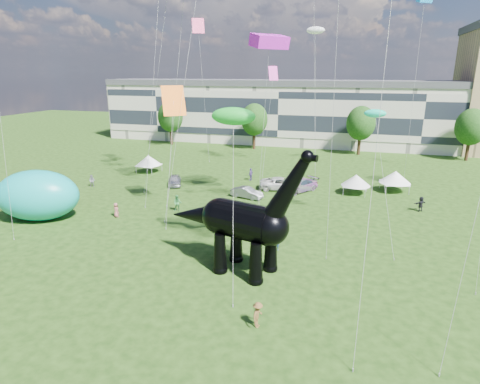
# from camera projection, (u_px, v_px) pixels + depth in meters

# --- Properties ---
(ground) EXTENTS (220.00, 220.00, 0.00)m
(ground) POSITION_uv_depth(u_px,v_px,m) (230.00, 294.00, 27.96)
(ground) COLOR #16330C
(ground) RESTS_ON ground
(terrace_row) EXTENTS (78.00, 11.00, 12.00)m
(terrace_row) POSITION_uv_depth(u_px,v_px,m) (283.00, 114.00, 85.29)
(terrace_row) COLOR beige
(terrace_row) RESTS_ON ground
(tree_far_left) EXTENTS (5.20, 5.20, 9.44)m
(tree_far_left) POSITION_uv_depth(u_px,v_px,m) (170.00, 114.00, 82.90)
(tree_far_left) COLOR #382314
(tree_far_left) RESTS_ON ground
(tree_mid_left) EXTENTS (5.20, 5.20, 9.44)m
(tree_mid_left) POSITION_uv_depth(u_px,v_px,m) (254.00, 117.00, 78.02)
(tree_mid_left) COLOR #382314
(tree_mid_left) RESTS_ON ground
(tree_mid_right) EXTENTS (5.20, 5.20, 9.44)m
(tree_mid_right) POSITION_uv_depth(u_px,v_px,m) (361.00, 120.00, 72.61)
(tree_mid_right) COLOR #382314
(tree_mid_right) RESTS_ON ground
(tree_far_right) EXTENTS (5.20, 5.20, 9.44)m
(tree_far_right) POSITION_uv_depth(u_px,v_px,m) (472.00, 124.00, 67.73)
(tree_far_right) COLOR #382314
(tree_far_right) RESTS_ON ground
(dinosaur_sculpture) EXTENTS (12.71, 5.23, 10.42)m
(dinosaur_sculpture) POSITION_uv_depth(u_px,v_px,m) (239.00, 222.00, 30.39)
(dinosaur_sculpture) COLOR black
(dinosaur_sculpture) RESTS_ON ground
(car_silver) EXTENTS (3.18, 4.42, 1.40)m
(car_silver) POSITION_uv_depth(u_px,v_px,m) (175.00, 180.00, 54.37)
(car_silver) COLOR #B3B4B8
(car_silver) RESTS_ON ground
(car_grey) EXTENTS (4.24, 2.37, 1.32)m
(car_grey) POSITION_uv_depth(u_px,v_px,m) (247.00, 193.00, 48.96)
(car_grey) COLOR slate
(car_grey) RESTS_ON ground
(car_white) EXTENTS (6.09, 3.71, 1.58)m
(car_white) POSITION_uv_depth(u_px,v_px,m) (282.00, 184.00, 52.38)
(car_white) COLOR silver
(car_white) RESTS_ON ground
(car_dark) EXTENTS (5.08, 5.84, 1.62)m
(car_dark) POSITION_uv_depth(u_px,v_px,m) (299.00, 185.00, 51.52)
(car_dark) COLOR #595960
(car_dark) RESTS_ON ground
(gazebo_near) EXTENTS (3.88, 3.88, 2.49)m
(gazebo_near) POSITION_uv_depth(u_px,v_px,m) (356.00, 180.00, 50.35)
(gazebo_near) COLOR silver
(gazebo_near) RESTS_ON ground
(gazebo_far) EXTENTS (4.62, 4.62, 2.71)m
(gazebo_far) POSITION_uv_depth(u_px,v_px,m) (395.00, 177.00, 51.23)
(gazebo_far) COLOR white
(gazebo_far) RESTS_ON ground
(gazebo_left) EXTENTS (4.11, 4.11, 2.63)m
(gazebo_left) POSITION_uv_depth(u_px,v_px,m) (149.00, 160.00, 61.06)
(gazebo_left) COLOR white
(gazebo_left) RESTS_ON ground
(inflatable_teal) EXTENTS (9.59, 7.45, 5.28)m
(inflatable_teal) POSITION_uv_depth(u_px,v_px,m) (38.00, 195.00, 41.29)
(inflatable_teal) COLOR #0DA6A4
(inflatable_teal) RESTS_ON ground
(visitors) EXTENTS (42.18, 33.96, 1.86)m
(visitors) POSITION_uv_depth(u_px,v_px,m) (235.00, 210.00, 42.35)
(visitors) COLOR #264B8D
(visitors) RESTS_ON ground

